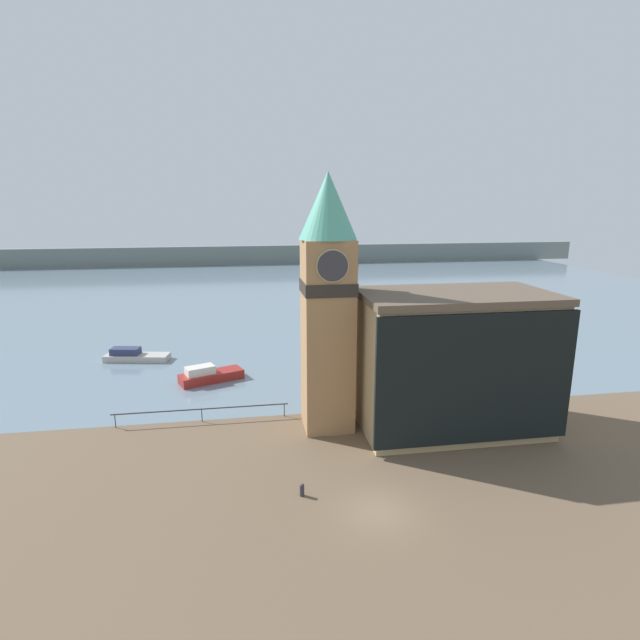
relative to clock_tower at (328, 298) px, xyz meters
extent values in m
plane|color=brown|center=(0.89, -11.09, -9.90)|extent=(160.00, 160.00, 0.00)
cube|color=slate|center=(0.89, 62.44, -9.90)|extent=(160.00, 120.00, 0.00)
cube|color=slate|center=(0.89, 102.44, -7.40)|extent=(180.00, 3.00, 5.00)
cube|color=#333338|center=(-9.45, 2.19, -8.85)|extent=(13.35, 0.08, 0.08)
cylinder|color=#333338|center=(-15.83, 2.19, -9.38)|extent=(0.07, 0.07, 1.05)
cylinder|color=#333338|center=(-9.45, 2.19, -9.38)|extent=(0.07, 0.07, 1.05)
cylinder|color=#333338|center=(-3.08, 2.19, -9.38)|extent=(0.07, 0.07, 1.05)
cube|color=#9E754C|center=(-0.01, 0.01, -2.88)|extent=(3.54, 3.54, 14.05)
cube|color=#2D2823|center=(-0.01, 0.01, 0.78)|extent=(3.66, 3.66, 0.90)
cylinder|color=tan|center=(-0.01, -1.82, 2.51)|extent=(2.28, 0.12, 2.28)
cylinder|color=#333338|center=(-0.01, -1.90, 2.51)|extent=(2.07, 0.12, 2.07)
cylinder|color=tan|center=(1.82, 0.01, 2.51)|extent=(0.12, 2.28, 2.28)
cylinder|color=#333338|center=(1.90, 0.01, 2.51)|extent=(0.12, 2.07, 2.07)
cone|color=#51A88E|center=(-0.01, 0.01, 6.45)|extent=(4.07, 4.07, 4.60)
cube|color=tan|center=(9.08, -1.54, -4.99)|extent=(13.37, 7.36, 9.82)
cube|color=brown|center=(9.08, -1.54, 0.16)|extent=(13.77, 7.76, 0.50)
cube|color=black|center=(9.08, -5.37, -4.80)|extent=(13.87, 0.30, 9.03)
cube|color=maroon|center=(-9.18, 11.31, -9.47)|extent=(6.23, 4.09, 0.87)
cube|color=silver|center=(-10.17, 10.91, -8.65)|extent=(2.94, 2.28, 0.76)
cube|color=#B7B2A8|center=(-17.37, 19.02, -9.57)|extent=(6.99, 3.26, 0.66)
cube|color=navy|center=(-18.56, 19.25, -8.88)|extent=(3.17, 1.96, 0.71)
cylinder|color=#2D2D33|center=(-3.06, -8.94, -9.59)|extent=(0.27, 0.27, 0.63)
sphere|color=#2D2D33|center=(-3.06, -8.94, -9.27)|extent=(0.28, 0.28, 0.28)
camera|label=1|loc=(-6.13, -34.53, 6.71)|focal=28.00mm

